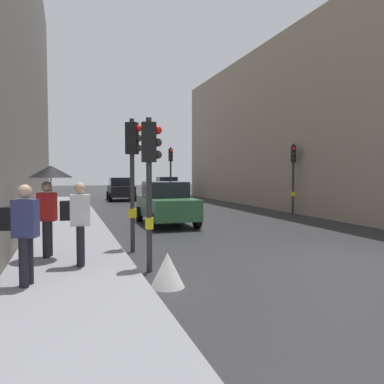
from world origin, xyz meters
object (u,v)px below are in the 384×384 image
object	(u,v)px
warning_sign_triangle	(168,270)
pedestrian_with_black_backpack	(78,219)
traffic_light_mid_street	(293,166)
pedestrian_with_umbrella	(50,185)
pedestrian_with_grey_backpack	(23,229)
traffic_light_far_median	(171,165)
car_dark_suv	(121,189)
traffic_light_near_left	(150,166)
car_green_estate	(166,203)
traffic_light_near_right	(133,160)
car_blue_van	(166,187)

from	to	relation	value
warning_sign_triangle	pedestrian_with_black_backpack	bearing A→B (deg)	134.40
warning_sign_triangle	traffic_light_mid_street	bearing A→B (deg)	48.29
pedestrian_with_umbrella	pedestrian_with_grey_backpack	xyz separation A→B (m)	(-0.36, -2.32, -0.68)
traffic_light_far_median	pedestrian_with_grey_backpack	size ratio (longest dim) A/B	2.18
traffic_light_mid_street	car_dark_suv	distance (m)	15.02
traffic_light_near_left	traffic_light_mid_street	bearing A→B (deg)	44.52
pedestrian_with_black_backpack	warning_sign_triangle	world-z (taller)	pedestrian_with_black_backpack
car_green_estate	pedestrian_with_grey_backpack	bearing A→B (deg)	-119.11
traffic_light_mid_street	traffic_light_near_right	bearing A→B (deg)	-143.29
traffic_light_far_median	car_green_estate	world-z (taller)	traffic_light_far_median
car_blue_van	traffic_light_far_median	bearing A→B (deg)	-102.06
pedestrian_with_umbrella	pedestrian_with_grey_backpack	size ratio (longest dim) A/B	1.21
traffic_light_near_right	pedestrian_with_black_backpack	distance (m)	2.70
car_green_estate	pedestrian_with_umbrella	bearing A→B (deg)	-125.46
traffic_light_near_right	traffic_light_mid_street	world-z (taller)	traffic_light_mid_street
traffic_light_far_median	car_dark_suv	xyz separation A→B (m)	(-2.76, 4.80, -1.78)
traffic_light_near_left	car_dark_suv	distance (m)	22.51
pedestrian_with_umbrella	pedestrian_with_grey_backpack	world-z (taller)	pedestrian_with_umbrella
pedestrian_with_black_backpack	car_green_estate	bearing A→B (deg)	62.55
traffic_light_near_left	pedestrian_with_grey_backpack	size ratio (longest dim) A/B	1.86
traffic_light_near_left	car_green_estate	size ratio (longest dim) A/B	0.78
traffic_light_near_left	car_dark_suv	size ratio (longest dim) A/B	0.77
traffic_light_far_median	car_dark_suv	distance (m)	5.81
car_blue_van	pedestrian_with_black_backpack	bearing A→B (deg)	-108.04
traffic_light_near_left	car_green_estate	bearing A→B (deg)	73.50
pedestrian_with_umbrella	pedestrian_with_black_backpack	size ratio (longest dim) A/B	1.21
traffic_light_far_median	car_blue_van	world-z (taller)	traffic_light_far_median
traffic_light_far_median	warning_sign_triangle	xyz separation A→B (m)	(-5.01, -18.77, -2.34)
car_blue_van	pedestrian_with_umbrella	size ratio (longest dim) A/B	2.00
traffic_light_mid_street	traffic_light_near_left	bearing A→B (deg)	-135.48
pedestrian_with_black_backpack	traffic_light_near_left	bearing A→B (deg)	-13.71
pedestrian_with_black_backpack	warning_sign_triangle	size ratio (longest dim) A/B	2.72
car_dark_suv	warning_sign_triangle	size ratio (longest dim) A/B	6.55
car_green_estate	car_blue_van	size ratio (longest dim) A/B	0.98
car_green_estate	traffic_light_far_median	bearing A→B (deg)	74.16
car_dark_suv	warning_sign_triangle	distance (m)	23.68
traffic_light_far_median	car_dark_suv	bearing A→B (deg)	119.89
traffic_light_mid_street	pedestrian_with_black_backpack	xyz separation A→B (m)	(-10.78, -8.79, -1.32)
traffic_light_far_median	traffic_light_near_left	distance (m)	18.27
traffic_light_far_median	pedestrian_with_umbrella	bearing A→B (deg)	-113.93
pedestrian_with_umbrella	pedestrian_with_black_backpack	distance (m)	1.41
car_blue_van	traffic_light_near_right	bearing A→B (deg)	-106.13
traffic_light_far_median	pedestrian_with_black_backpack	size ratio (longest dim) A/B	2.18
car_dark_suv	car_green_estate	bearing A→B (deg)	-90.40
car_green_estate	pedestrian_with_umbrella	world-z (taller)	pedestrian_with_umbrella
traffic_light_near_right	car_dark_suv	bearing A→B (deg)	83.43
pedestrian_with_umbrella	warning_sign_triangle	distance (m)	3.74
car_blue_van	pedestrian_with_umbrella	world-z (taller)	pedestrian_with_umbrella
pedestrian_with_umbrella	car_blue_van	bearing A→B (deg)	69.98
traffic_light_far_median	traffic_light_near_left	xyz separation A→B (m)	(-5.07, -17.55, -0.39)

